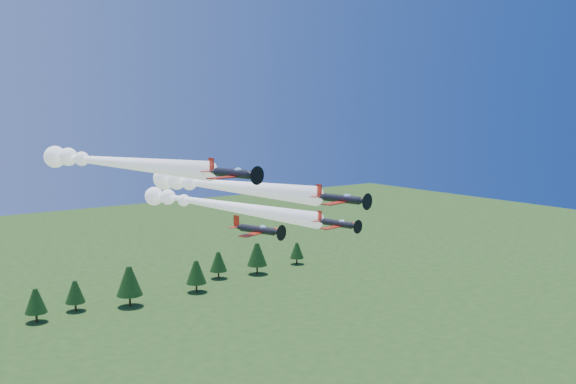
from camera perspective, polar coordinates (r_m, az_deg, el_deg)
plane_lead at (r=96.00m, az=-6.44°, el=0.65°), size 13.29×41.18×3.70m
plane_left at (r=101.19m, az=-15.56°, el=2.61°), size 14.82×49.27×3.70m
plane_right at (r=116.49m, az=-6.76°, el=-1.04°), size 13.43×52.85×3.70m
plane_slot at (r=94.01m, az=-2.69°, el=-3.37°), size 8.25×9.19×2.91m
treeline at (r=194.16m, az=-20.47°, el=-8.17°), size 181.29×21.81×11.80m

